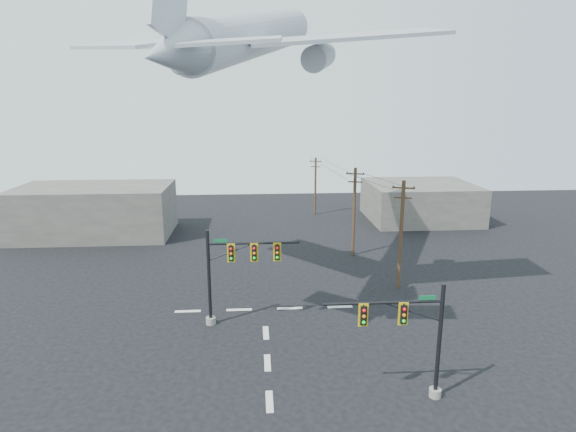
{
  "coord_description": "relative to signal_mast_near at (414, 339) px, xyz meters",
  "views": [
    {
      "loc": [
        -0.59,
        -23.18,
        16.05
      ],
      "look_at": [
        1.37,
        5.0,
        9.23
      ],
      "focal_mm": 30.0,
      "sensor_mm": 36.0,
      "label": 1
    }
  ],
  "objects": [
    {
      "name": "power_lines",
      "position": [
        1.67,
        30.01,
        4.74
      ],
      "size": [
        5.48,
        28.19,
        0.64
      ],
      "color": "black"
    },
    {
      "name": "utility_pole_b",
      "position": [
        1.87,
        25.27,
        1.29
      ],
      "size": [
        1.84,
        0.66,
        9.33
      ],
      "rotation": [
        0.0,
        0.0,
        -0.29
      ],
      "color": "#49341F",
      "rests_on": "ground"
    },
    {
      "name": "building_left",
      "position": [
        -27.81,
        35.22,
        -0.59
      ],
      "size": [
        18.0,
        10.0,
        6.0
      ],
      "primitive_type": "cube",
      "color": "slate",
      "rests_on": "ground"
    },
    {
      "name": "utility_pole_c",
      "position": [
        0.18,
        44.17,
        0.7
      ],
      "size": [
        1.63,
        0.64,
        8.21
      ],
      "rotation": [
        0.0,
        0.0,
        -0.33
      ],
      "color": "#49341F",
      "rests_on": "ground"
    },
    {
      "name": "utility_pole_a",
      "position": [
        4.03,
        15.99,
        1.38
      ],
      "size": [
        1.85,
        0.7,
        9.52
      ],
      "rotation": [
        0.0,
        0.0,
        -0.31
      ],
      "color": "#49341F",
      "rests_on": "ground"
    },
    {
      "name": "building_right",
      "position": [
        14.19,
        40.22,
        -1.09
      ],
      "size": [
        14.0,
        12.0,
        5.0
      ],
      "primitive_type": "cube",
      "color": "slate",
      "rests_on": "ground"
    },
    {
      "name": "ground",
      "position": [
        -7.81,
        0.22,
        -3.59
      ],
      "size": [
        120.0,
        120.0,
        0.0
      ],
      "primitive_type": "plane",
      "color": "black",
      "rests_on": "ground"
    },
    {
      "name": "airliner",
      "position": [
        -8.45,
        14.65,
        17.05
      ],
      "size": [
        26.68,
        28.91,
        8.61
      ],
      "rotation": [
        0.0,
        -0.19,
        1.21
      ],
      "color": "#A3A8AF"
    },
    {
      "name": "lane_markings",
      "position": [
        -7.81,
        5.56,
        -3.58
      ],
      "size": [
        14.0,
        21.2,
        0.01
      ],
      "color": "beige",
      "rests_on": "ground"
    },
    {
      "name": "signal_mast_near",
      "position": [
        0.0,
        0.0,
        0.0
      ],
      "size": [
        6.72,
        0.73,
        6.67
      ],
      "color": "gray",
      "rests_on": "ground"
    },
    {
      "name": "signal_mast_far",
      "position": [
        -10.16,
        9.86,
        0.45
      ],
      "size": [
        6.9,
        0.79,
        7.16
      ],
      "color": "gray",
      "rests_on": "ground"
    }
  ]
}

